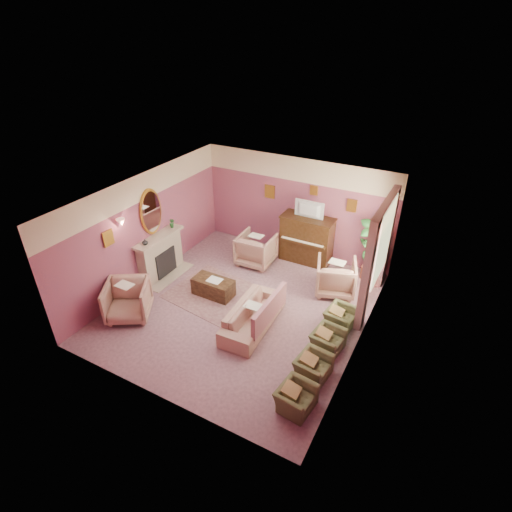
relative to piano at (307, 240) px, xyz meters
The scene contains 48 objects.
floor 2.80m from the piano, 100.57° to the right, with size 5.50×6.00×0.01m, color gray.
ceiling 3.47m from the piano, 100.57° to the right, with size 5.50×6.00×0.01m, color silver.
wall_back 0.96m from the piano, 147.38° to the left, with size 5.50×0.02×2.80m, color #7C4369.
wall_front 5.75m from the piano, 95.03° to the right, with size 5.50×0.02×2.80m, color #7C4369.
wall_left 4.28m from the piano, 140.49° to the right, with size 0.02×6.00×2.80m, color #7C4369.
wall_right 3.58m from the piano, 49.98° to the right, with size 0.02×6.00×2.80m, color #7C4369.
picture_rail_band 1.92m from the piano, 148.20° to the left, with size 5.50×0.01×0.65m, color #F7E1B9.
stripe_panel 2.66m from the piano, 31.69° to the right, with size 0.01×3.00×2.15m, color #9FAB97.
fireplace_surround 3.96m from the piano, 141.25° to the right, with size 0.30×1.40×1.10m, color #BBA88C.
fireplace_inset 3.89m from the piano, 140.33° to the right, with size 0.18×0.72×0.68m, color black.
fire_ember 3.88m from the piano, 139.95° to the right, with size 0.06×0.54×0.10m, color #FF4E17.
mantel_shelf 3.97m from the piano, 140.98° to the right, with size 0.40×1.55×0.07m, color #BBA88C.
hearth 3.86m from the piano, 139.37° to the right, with size 0.55×1.50×0.02m, color #BBA88C.
mirror_frame 4.21m from the piano, 142.22° to the right, with size 0.04×0.72×1.20m, color gold.
mirror_glass 4.19m from the piano, 142.01° to the right, with size 0.01×0.60×1.06m, color white.
sconce_shade 4.90m from the piano, 131.47° to the right, with size 0.20×0.20×0.16m, color #F99D83.
piano is the anchor object (origin of this frame).
piano_keyshelf 0.36m from the piano, 90.00° to the right, with size 1.30×0.12×0.06m, color #371F0E.
piano_keys 0.37m from the piano, 90.00° to the right, with size 1.20×0.08×0.02m, color #FEE9CE.
piano_top 0.66m from the piano, ahead, with size 1.45×0.65×0.04m, color #371F0E.
television 0.95m from the piano, 90.00° to the right, with size 0.80×0.12×0.48m, color black.
print_back_left 1.71m from the piano, 167.85° to the left, with size 0.30×0.03×0.38m, color gold.
print_back_right 1.57m from the piano, 14.93° to the left, with size 0.26×0.03×0.34m, color gold.
print_back_mid 1.38m from the piano, 90.00° to the left, with size 0.22×0.03×0.26m, color gold.
print_left_wall 5.15m from the piano, 129.60° to the right, with size 0.03×0.28×0.36m, color gold.
window_blind 2.69m from the piano, 27.19° to the right, with size 0.03×1.40×1.80m, color beige.
curtain_left 3.02m from the piano, 44.04° to the right, with size 0.16×0.34×2.60m, color #B16971.
curtain_right 2.23m from the piano, ahead, with size 0.16×0.34×2.60m, color #B16971.
pelmet 3.07m from the piano, 28.06° to the right, with size 0.16×2.20×0.16m, color #B16971.
mantel_plant 3.67m from the piano, 147.67° to the right, with size 0.16×0.16×0.28m, color #29712E.
mantel_vase 4.30m from the piano, 135.67° to the right, with size 0.16×0.16×0.16m, color #F7E1B9.
area_rug 2.92m from the piano, 114.02° to the right, with size 2.50×1.80×0.01m, color #926563.
coffee_table 2.98m from the piano, 117.52° to the right, with size 1.00×0.50×0.45m, color #3C2715.
table_paper 2.93m from the piano, 116.65° to the right, with size 0.35×0.28×0.01m, color white.
sofa 3.18m from the piano, 89.09° to the right, with size 0.65×1.95×0.79m, color tan.
sofa_throw 3.20m from the piano, 81.91° to the right, with size 0.10×1.48×0.54m, color #B16971.
floral_armchair_left 1.41m from the piano, 145.15° to the right, with size 0.93×0.93×0.97m, color tan.
floral_armchair_right 1.62m from the piano, 41.24° to the right, with size 0.93×0.93×0.97m, color tan.
floral_armchair_front 4.95m from the piano, 121.75° to the right, with size 0.93×0.93×0.97m, color tan.
olive_chair_a 5.03m from the piano, 69.70° to the right, with size 0.48×0.68×0.58m, color brown.
olive_chair_b 4.28m from the piano, 65.87° to the right, with size 0.48×0.68×0.58m, color brown.
olive_chair_c 3.55m from the piano, 60.42° to the right, with size 0.48×0.68×0.58m, color brown.
olive_chair_d 2.87m from the piano, 52.24° to the right, with size 0.48×0.68×0.58m, color brown.
side_table 1.91m from the piano, ahead, with size 0.52×0.52×0.70m, color white.
side_plant_big 1.90m from the piano, ahead, with size 0.30×0.30×0.34m, color #29712E.
side_plant_small 2.02m from the piano, ahead, with size 0.16×0.16×0.28m, color #29712E.
palm_pot 1.84m from the piano, ahead, with size 0.34×0.34×0.34m, color #9F4B36.
palm_plant 1.82m from the piano, ahead, with size 0.76×0.76×1.44m, color #29712E.
Camera 1 is at (3.86, -6.49, 5.90)m, focal length 28.00 mm.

